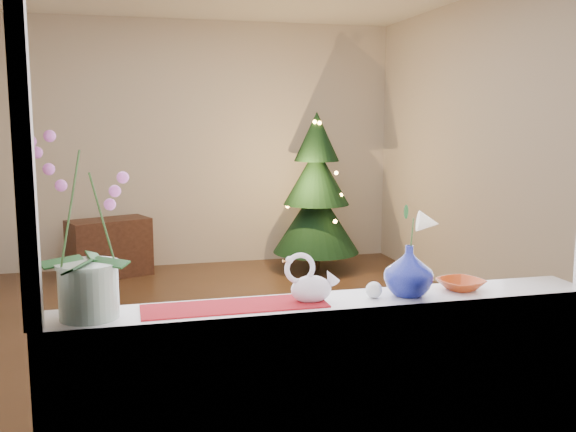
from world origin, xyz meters
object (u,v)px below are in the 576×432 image
object	(u,v)px
paperweight	(374,290)
orchid_pot	(86,226)
amber_dish	(461,285)
swan	(311,279)
xmas_tree	(316,192)
side_table	(109,248)
blue_vase	(409,267)

from	to	relation	value
paperweight	orchid_pot	bearing A→B (deg)	179.38
amber_dish	swan	bearing A→B (deg)	-178.10
xmas_tree	amber_dish	bearing A→B (deg)	-98.74
swan	amber_dish	xyz separation A→B (m)	(0.66, 0.02, -0.07)
orchid_pot	paperweight	distance (m)	1.12
swan	amber_dish	bearing A→B (deg)	-14.37
amber_dish	side_table	world-z (taller)	amber_dish
side_table	swan	bearing A→B (deg)	-100.59
blue_vase	xmas_tree	distance (m)	4.36
side_table	xmas_tree	bearing A→B (deg)	-27.48
side_table	orchid_pot	bearing A→B (deg)	-110.98
swan	amber_dish	size ratio (longest dim) A/B	1.42
orchid_pot	xmas_tree	xyz separation A→B (m)	(2.13, 4.25, -0.40)
blue_vase	amber_dish	distance (m)	0.27
blue_vase	amber_dish	world-z (taller)	blue_vase
orchid_pot	swan	world-z (taller)	orchid_pot
paperweight	amber_dish	xyz separation A→B (m)	(0.40, 0.03, -0.01)
swan	blue_vase	size ratio (longest dim) A/B	0.93
xmas_tree	side_table	size ratio (longest dim) A/B	2.12
blue_vase	amber_dish	bearing A→B (deg)	6.44
paperweight	side_table	xyz separation A→B (m)	(-1.13, 4.49, -0.65)
blue_vase	paperweight	size ratio (longest dim) A/B	3.59
xmas_tree	side_table	world-z (taller)	xmas_tree
blue_vase	amber_dish	size ratio (longest dim) A/B	1.53
paperweight	blue_vase	bearing A→B (deg)	-0.27
blue_vase	side_table	distance (m)	4.72
side_table	paperweight	bearing A→B (deg)	-97.46
swan	paperweight	world-z (taller)	swan
paperweight	amber_dish	size ratio (longest dim) A/B	0.43
paperweight	xmas_tree	world-z (taller)	xmas_tree
swan	side_table	xyz separation A→B (m)	(-0.87, 4.48, -0.71)
orchid_pot	side_table	distance (m)	4.57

